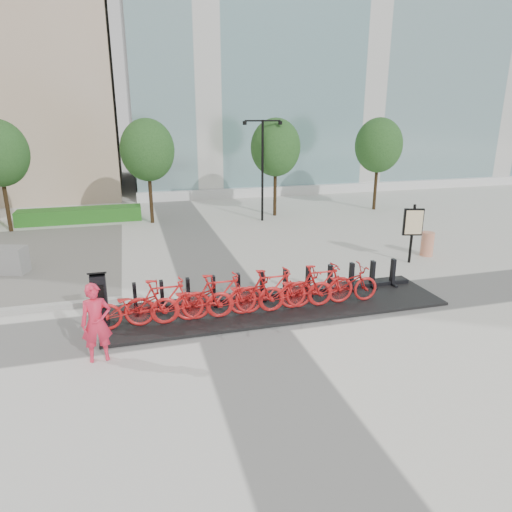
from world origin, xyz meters
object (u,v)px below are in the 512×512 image
object	(u,v)px
construction_barrel	(427,244)
map_sign	(413,225)
bike_0	(136,307)
worker_red	(96,323)
kiosk	(100,298)

from	to	relation	value
construction_barrel	map_sign	xyz separation A→B (m)	(-1.15, -0.59, 0.98)
bike_0	worker_red	distance (m)	1.59
construction_barrel	map_sign	size ratio (longest dim) A/B	0.42
bike_0	kiosk	xyz separation A→B (m)	(-0.87, 0.42, 0.15)
worker_red	map_sign	bearing A→B (deg)	16.58
worker_red	construction_barrel	world-z (taller)	worker_red
kiosk	map_sign	distance (m)	11.08
bike_0	construction_barrel	size ratio (longest dim) A/B	2.27
worker_red	kiosk	bearing A→B (deg)	85.73
kiosk	construction_barrel	world-z (taller)	kiosk
worker_red	bike_0	bearing A→B (deg)	52.14
kiosk	construction_barrel	xyz separation A→B (m)	(11.92, 3.09, -0.32)
worker_red	construction_barrel	xyz separation A→B (m)	(11.90, 4.83, -0.44)
kiosk	map_sign	size ratio (longest dim) A/B	0.67
kiosk	construction_barrel	bearing A→B (deg)	14.02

